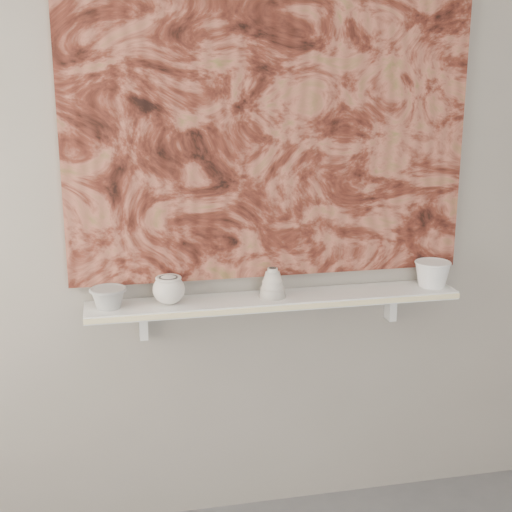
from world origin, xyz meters
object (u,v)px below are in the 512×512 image
object	(u,v)px
bowl_grey	(108,297)
cup_cream	(169,290)
shelf	(276,300)
bell_vessel	(273,282)
bowl_white	(432,274)
painting	(272,130)

from	to	relation	value
bowl_grey	cup_cream	world-z (taller)	cup_cream
shelf	bowl_grey	bearing A→B (deg)	180.00
shelf	bell_vessel	xyz separation A→B (m)	(-0.01, 0.00, 0.07)
bell_vessel	bowl_white	size ratio (longest dim) A/B	0.79
painting	bowl_white	world-z (taller)	painting
painting	bowl_grey	size ratio (longest dim) A/B	11.32
painting	bowl_grey	xyz separation A→B (m)	(-0.61, -0.08, -0.57)
shelf	bell_vessel	world-z (taller)	bell_vessel
shelf	bell_vessel	distance (m)	0.07
shelf	bell_vessel	bearing A→B (deg)	180.00
bell_vessel	shelf	bearing A→B (deg)	0.00
cup_cream	shelf	bearing A→B (deg)	0.00
bowl_white	cup_cream	bearing A→B (deg)	180.00
bowl_grey	painting	bearing A→B (deg)	7.50
painting	cup_cream	world-z (taller)	painting
bowl_grey	bell_vessel	xyz separation A→B (m)	(0.60, 0.00, 0.02)
painting	bell_vessel	size ratio (longest dim) A/B	13.41
shelf	painting	world-z (taller)	painting
painting	cup_cream	distance (m)	0.69
cup_cream	bell_vessel	world-z (taller)	bell_vessel
bowl_grey	bell_vessel	size ratio (longest dim) A/B	1.18
bowl_grey	bowl_white	world-z (taller)	bowl_white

